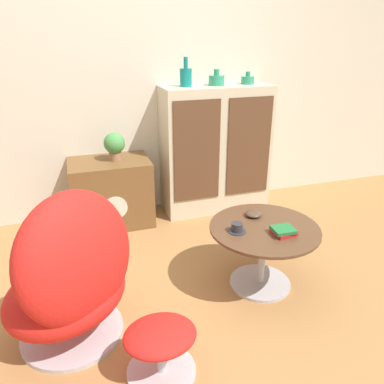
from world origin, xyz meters
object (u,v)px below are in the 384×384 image
(coffee_table, at_px, (263,244))
(vase_inner_left, at_px, (217,80))
(tv_console, at_px, (111,192))
(potted_plant, at_px, (114,145))
(book_stack, at_px, (284,231))
(teacup, at_px, (237,228))
(bowl, at_px, (253,214))
(vase_inner_right, at_px, (248,80))
(ottoman, at_px, (160,343))
(egg_chair, at_px, (72,277))
(sideboard, at_px, (215,150))
(vase_leftmost, at_px, (186,77))

(coffee_table, height_order, vase_inner_left, vase_inner_left)
(tv_console, xyz_separation_m, coffee_table, (0.80, -1.18, 0.02))
(potted_plant, height_order, book_stack, potted_plant)
(vase_inner_left, relative_size, teacup, 1.22)
(vase_inner_left, distance_m, bowl, 1.30)
(coffee_table, bearing_deg, vase_inner_right, 70.66)
(book_stack, relative_size, bowl, 1.32)
(potted_plant, bearing_deg, ottoman, -91.31)
(coffee_table, distance_m, vase_inner_right, 1.55)
(egg_chair, bearing_deg, teacup, 7.37)
(sideboard, distance_m, tv_console, 0.99)
(sideboard, xyz_separation_m, coffee_table, (-0.15, -1.22, -0.26))
(tv_console, bearing_deg, coffee_table, -55.84)
(tv_console, xyz_separation_m, book_stack, (0.87, -1.30, 0.17))
(sideboard, bearing_deg, vase_inner_right, 0.78)
(tv_console, relative_size, potted_plant, 2.86)
(vase_inner_left, xyz_separation_m, potted_plant, (-0.89, -0.04, -0.47))
(vase_inner_left, xyz_separation_m, vase_inner_right, (0.29, 0.00, -0.01))
(egg_chair, xyz_separation_m, coffee_table, (1.15, 0.12, -0.09))
(ottoman, distance_m, vase_inner_left, 2.17)
(teacup, bearing_deg, vase_inner_left, 74.94)
(ottoman, bearing_deg, sideboard, 61.35)
(vase_leftmost, xyz_separation_m, book_stack, (0.19, -1.34, -0.75))
(sideboard, bearing_deg, egg_chair, -133.92)
(sideboard, relative_size, egg_chair, 1.25)
(vase_leftmost, height_order, book_stack, vase_leftmost)
(teacup, height_order, bowl, teacup)
(potted_plant, bearing_deg, sideboard, 2.07)
(vase_inner_left, height_order, teacup, vase_inner_left)
(egg_chair, distance_m, teacup, 0.97)
(teacup, bearing_deg, egg_chair, -172.63)
(vase_inner_left, bearing_deg, ottoman, -118.49)
(ottoman, bearing_deg, egg_chair, 135.29)
(ottoman, bearing_deg, potted_plant, 88.69)
(tv_console, bearing_deg, vase_inner_left, 2.21)
(tv_console, distance_m, potted_plant, 0.42)
(teacup, bearing_deg, potted_plant, 115.22)
(vase_inner_right, bearing_deg, potted_plant, -178.24)
(book_stack, bearing_deg, egg_chair, -179.57)
(egg_chair, bearing_deg, vase_inner_right, 40.50)
(egg_chair, bearing_deg, vase_inner_left, 46.25)
(tv_console, relative_size, vase_inner_right, 5.72)
(sideboard, height_order, vase_inner_right, vase_inner_right)
(egg_chair, xyz_separation_m, bowl, (1.15, 0.28, 0.05))
(coffee_table, xyz_separation_m, vase_leftmost, (-0.13, 1.22, 0.90))
(vase_inner_left, bearing_deg, book_stack, -93.40)
(egg_chair, distance_m, bowl, 1.18)
(sideboard, distance_m, vase_inner_right, 0.66)
(coffee_table, xyz_separation_m, book_stack, (0.06, -0.12, 0.15))
(potted_plant, bearing_deg, vase_inner_left, 2.33)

